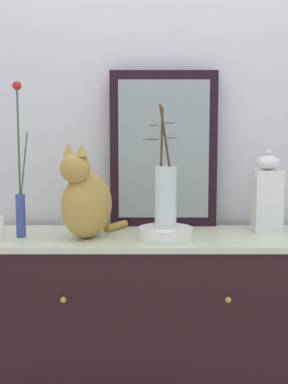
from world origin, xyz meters
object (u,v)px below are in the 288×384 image
Objects in this scene: sideboard at (144,339)px; mirror_leaning at (162,149)px; cat_sitting at (84,200)px; vase_glass_clear at (164,194)px; bowl_porcelain at (164,234)px; vase_slim_green at (18,191)px; jar_lidded_porcelain at (266,195)px.

sideboard is 0.82m from mirror_leaning.
mirror_leaning is at bearing 39.84° from cat_sitting.
mirror_leaning reaches higher than vase_glass_clear.
mirror_leaning is 1.44× the size of vase_glass_clear.
bowl_porcelain reaches higher than sideboard.
vase_slim_green is at bearing -157.44° from mirror_leaning.
cat_sitting reaches higher than sideboard.
vase_slim_green is (-0.27, 0.02, 0.03)m from cat_sitting.
bowl_porcelain is at bearing 40.01° from vase_glass_clear.
mirror_leaning reaches higher than jar_lidded_porcelain.
jar_lidded_porcelain is at bearing 21.26° from bowl_porcelain.
jar_lidded_porcelain reaches higher than sideboard.
sideboard is 0.80m from jar_lidded_porcelain.
vase_slim_green is 0.59m from vase_glass_clear.
cat_sitting reaches higher than jar_lidded_porcelain.
vase_slim_green is 2.91× the size of bowl_porcelain.
mirror_leaning is 1.97× the size of jar_lidded_porcelain.
vase_slim_green reaches higher than bowl_porcelain.
vase_slim_green reaches higher than sideboard.
cat_sitting is 1.83× the size of bowl_porcelain.
mirror_leaning is 0.34m from vase_glass_clear.
cat_sitting is at bearing -4.95° from vase_slim_green.
mirror_leaning reaches higher than bowl_porcelain.
vase_glass_clear is (0.08, -0.09, 0.63)m from sideboard.
mirror_leaning is 0.49m from jar_lidded_porcelain.
mirror_leaning is at bearing 163.52° from jar_lidded_porcelain.
cat_sitting is at bearing -165.75° from sideboard.
mirror_leaning is at bearing 22.56° from vase_slim_green.
vase_glass_clear is (0.58, -0.06, -0.00)m from vase_slim_green.
sideboard is at bearing -111.39° from mirror_leaning.
vase_slim_green is (-0.51, -0.04, 0.64)m from sideboard.
sideboard is 0.81m from vase_slim_green.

